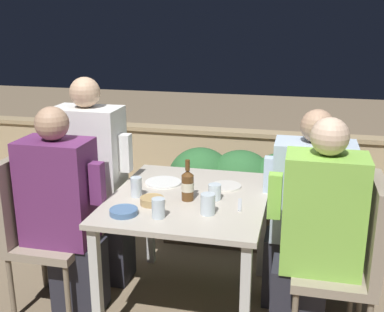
{
  "coord_description": "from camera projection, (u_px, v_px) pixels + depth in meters",
  "views": [
    {
      "loc": [
        0.61,
        -2.53,
        1.75
      ],
      "look_at": [
        0.0,
        0.08,
        0.95
      ],
      "focal_mm": 45.0,
      "sensor_mm": 36.0,
      "label": 1
    }
  ],
  "objects": [
    {
      "name": "planter_hedge",
      "position": [
        240.0,
        192.0,
        3.72
      ],
      "size": [
        1.15,
        0.47,
        0.74
      ],
      "color": "brown",
      "rests_on": "ground_plane"
    },
    {
      "name": "ground_plane",
      "position": [
        189.0,
        304.0,
        3.0
      ],
      "size": [
        16.0,
        16.0,
        0.0
      ],
      "primitive_type": "plane",
      "color": "#847056"
    },
    {
      "name": "parapet_wall",
      "position": [
        234.0,
        164.0,
        4.61
      ],
      "size": [
        9.0,
        0.18,
        0.68
      ],
      "color": "tan",
      "rests_on": "ground_plane"
    },
    {
      "name": "dining_table",
      "position": [
        189.0,
        210.0,
        2.82
      ],
      "size": [
        0.89,
        1.02,
        0.73
      ],
      "color": "#BCB2A3",
      "rests_on": "ground_plane"
    },
    {
      "name": "beer_bottle",
      "position": [
        188.0,
        185.0,
        2.71
      ],
      "size": [
        0.07,
        0.07,
        0.24
      ],
      "color": "brown",
      "rests_on": "dining_table"
    },
    {
      "name": "plate_1",
      "position": [
        163.0,
        182.0,
        3.0
      ],
      "size": [
        0.23,
        0.23,
        0.01
      ],
      "color": "white",
      "rests_on": "dining_table"
    },
    {
      "name": "person_purple_stripe",
      "position": [
        64.0,
        213.0,
        2.79
      ],
      "size": [
        0.49,
        0.26,
        1.26
      ],
      "color": "#282833",
      "rests_on": "ground_plane"
    },
    {
      "name": "chair_right_near",
      "position": [
        355.0,
        252.0,
        2.48
      ],
      "size": [
        0.42,
        0.42,
        0.96
      ],
      "color": "gray",
      "rests_on": "ground_plane"
    },
    {
      "name": "glass_cup_0",
      "position": [
        136.0,
        187.0,
        2.77
      ],
      "size": [
        0.06,
        0.06,
        0.12
      ],
      "color": "silver",
      "rests_on": "dining_table"
    },
    {
      "name": "glass_cup_3",
      "position": [
        208.0,
        204.0,
        2.53
      ],
      "size": [
        0.08,
        0.08,
        0.11
      ],
      "color": "silver",
      "rests_on": "dining_table"
    },
    {
      "name": "chair_left_far",
      "position": [
        68.0,
        198.0,
        3.21
      ],
      "size": [
        0.42,
        0.42,
        0.96
      ],
      "color": "gray",
      "rests_on": "ground_plane"
    },
    {
      "name": "chair_right_far",
      "position": [
        340.0,
        223.0,
        2.82
      ],
      "size": [
        0.42,
        0.42,
        0.96
      ],
      "color": "gray",
      "rests_on": "ground_plane"
    },
    {
      "name": "person_blue_shirt",
      "position": [
        305.0,
        212.0,
        2.85
      ],
      "size": [
        0.51,
        0.26,
        1.23
      ],
      "color": "#282833",
      "rests_on": "ground_plane"
    },
    {
      "name": "chair_left_near",
      "position": [
        34.0,
        220.0,
        2.86
      ],
      "size": [
        0.42,
        0.42,
        0.96
      ],
      "color": "gray",
      "rests_on": "ground_plane"
    },
    {
      "name": "person_white_polo",
      "position": [
        95.0,
        182.0,
        3.13
      ],
      "size": [
        0.5,
        0.26,
        1.37
      ],
      "color": "#282833",
      "rests_on": "ground_plane"
    },
    {
      "name": "bowl_0",
      "position": [
        124.0,
        211.0,
        2.53
      ],
      "size": [
        0.15,
        0.15,
        0.03
      ],
      "color": "#4C709E",
      "rests_on": "dining_table"
    },
    {
      "name": "glass_cup_1",
      "position": [
        158.0,
        208.0,
        2.48
      ],
      "size": [
        0.07,
        0.07,
        0.1
      ],
      "color": "silver",
      "rests_on": "dining_table"
    },
    {
      "name": "plate_0",
      "position": [
        226.0,
        186.0,
        2.94
      ],
      "size": [
        0.19,
        0.19,
        0.01
      ],
      "color": "silver",
      "rests_on": "dining_table"
    },
    {
      "name": "bowl_1",
      "position": [
        152.0,
        200.0,
        2.67
      ],
      "size": [
        0.13,
        0.13,
        0.04
      ],
      "color": "tan",
      "rests_on": "dining_table"
    },
    {
      "name": "glass_cup_2",
      "position": [
        215.0,
        192.0,
        2.73
      ],
      "size": [
        0.07,
        0.07,
        0.09
      ],
      "color": "silver",
      "rests_on": "dining_table"
    },
    {
      "name": "fork_0",
      "position": [
        240.0,
        205.0,
        2.65
      ],
      "size": [
        0.04,
        0.17,
        0.01
      ],
      "color": "silver",
      "rests_on": "dining_table"
    },
    {
      "name": "person_green_blouse",
      "position": [
        315.0,
        235.0,
        2.5
      ],
      "size": [
        0.49,
        0.26,
        1.26
      ],
      "color": "#282833",
      "rests_on": "ground_plane"
    }
  ]
}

